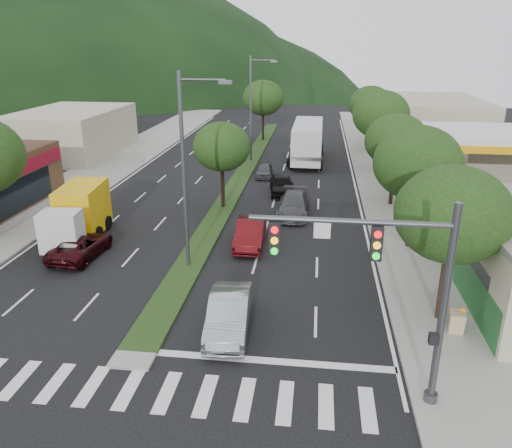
# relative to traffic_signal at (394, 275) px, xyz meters

# --- Properties ---
(ground) EXTENTS (160.00, 160.00, 0.00)m
(ground) POSITION_rel_traffic_signal_xyz_m (-9.03, 1.54, -4.65)
(ground) COLOR black
(ground) RESTS_ON ground
(sidewalk_right) EXTENTS (5.00, 90.00, 0.15)m
(sidewalk_right) POSITION_rel_traffic_signal_xyz_m (3.47, 26.54, -4.57)
(sidewalk_right) COLOR gray
(sidewalk_right) RESTS_ON ground
(sidewalk_left) EXTENTS (6.00, 90.00, 0.15)m
(sidewalk_left) POSITION_rel_traffic_signal_xyz_m (-22.03, 26.54, -4.57)
(sidewalk_left) COLOR gray
(sidewalk_left) RESTS_ON ground
(median) EXTENTS (1.60, 56.00, 0.12)m
(median) POSITION_rel_traffic_signal_xyz_m (-9.03, 29.54, -4.59)
(median) COLOR #1E3312
(median) RESTS_ON ground
(crosswalk) EXTENTS (19.00, 2.20, 0.01)m
(crosswalk) POSITION_rel_traffic_signal_xyz_m (-9.03, -0.46, -4.64)
(crosswalk) COLOR silver
(crosswalk) RESTS_ON ground
(traffic_signal) EXTENTS (6.12, 0.40, 7.00)m
(traffic_signal) POSITION_rel_traffic_signal_xyz_m (0.00, 0.00, 0.00)
(traffic_signal) COLOR #47494C
(traffic_signal) RESTS_ON ground
(gas_canopy) EXTENTS (12.20, 8.20, 5.25)m
(gas_canopy) POSITION_rel_traffic_signal_xyz_m (9.97, 23.54, 0.00)
(gas_canopy) COLOR silver
(gas_canopy) RESTS_ON ground
(bldg_left_far) EXTENTS (9.00, 14.00, 4.60)m
(bldg_left_far) POSITION_rel_traffic_signal_xyz_m (-28.03, 35.54, -2.35)
(bldg_left_far) COLOR #B6AF91
(bldg_left_far) RESTS_ON ground
(bldg_right_far) EXTENTS (10.00, 16.00, 5.20)m
(bldg_right_far) POSITION_rel_traffic_signal_xyz_m (10.47, 45.54, -2.05)
(bldg_right_far) COLOR #B6AF91
(bldg_right_far) RESTS_ON ground
(tree_r_a) EXTENTS (4.60, 4.60, 6.63)m
(tree_r_a) POSITION_rel_traffic_signal_xyz_m (2.97, 5.54, 0.17)
(tree_r_a) COLOR black
(tree_r_a) RESTS_ON sidewalk_right
(tree_r_b) EXTENTS (4.80, 4.80, 6.94)m
(tree_r_b) POSITION_rel_traffic_signal_xyz_m (2.97, 13.54, 0.39)
(tree_r_b) COLOR black
(tree_r_b) RESTS_ON sidewalk_right
(tree_r_c) EXTENTS (4.40, 4.40, 6.48)m
(tree_r_c) POSITION_rel_traffic_signal_xyz_m (2.97, 21.54, 0.10)
(tree_r_c) COLOR black
(tree_r_c) RESTS_ON sidewalk_right
(tree_r_d) EXTENTS (5.00, 5.00, 7.17)m
(tree_r_d) POSITION_rel_traffic_signal_xyz_m (2.97, 31.54, 0.54)
(tree_r_d) COLOR black
(tree_r_d) RESTS_ON sidewalk_right
(tree_r_e) EXTENTS (4.60, 4.60, 6.71)m
(tree_r_e) POSITION_rel_traffic_signal_xyz_m (2.97, 41.54, 0.25)
(tree_r_e) COLOR black
(tree_r_e) RESTS_ON sidewalk_right
(tree_med_near) EXTENTS (4.00, 4.00, 6.02)m
(tree_med_near) POSITION_rel_traffic_signal_xyz_m (-9.03, 19.54, -0.22)
(tree_med_near) COLOR black
(tree_med_near) RESTS_ON median
(tree_med_far) EXTENTS (4.80, 4.80, 6.94)m
(tree_med_far) POSITION_rel_traffic_signal_xyz_m (-9.03, 45.54, 0.36)
(tree_med_far) COLOR black
(tree_med_far) RESTS_ON median
(streetlight_near) EXTENTS (2.60, 0.25, 10.00)m
(streetlight_near) POSITION_rel_traffic_signal_xyz_m (-8.82, 9.54, 0.94)
(streetlight_near) COLOR #47494C
(streetlight_near) RESTS_ON ground
(streetlight_mid) EXTENTS (2.60, 0.25, 10.00)m
(streetlight_mid) POSITION_rel_traffic_signal_xyz_m (-8.82, 34.54, 0.94)
(streetlight_mid) COLOR #47494C
(streetlight_mid) RESTS_ON ground
(sedan_silver) EXTENTS (1.96, 4.76, 1.53)m
(sedan_silver) POSITION_rel_traffic_signal_xyz_m (-5.80, 3.67, -3.88)
(sedan_silver) COLOR #A3A6AB
(sedan_silver) RESTS_ON ground
(suv_maroon) EXTENTS (2.39, 4.69, 1.27)m
(suv_maroon) POSITION_rel_traffic_signal_xyz_m (-15.23, 10.06, -4.01)
(suv_maroon) COLOR black
(suv_maroon) RESTS_ON ground
(car_queue_a) EXTENTS (2.31, 4.58, 1.50)m
(car_queue_a) POSITION_rel_traffic_signal_xyz_m (-5.12, 23.62, -3.90)
(car_queue_a) COLOR black
(car_queue_a) RESTS_ON ground
(car_queue_b) EXTENTS (2.17, 5.10, 1.47)m
(car_queue_b) POSITION_rel_traffic_signal_xyz_m (-3.93, 18.62, -3.91)
(car_queue_b) COLOR #424246
(car_queue_b) RESTS_ON ground
(car_queue_c) EXTENTS (1.76, 4.64, 1.51)m
(car_queue_c) POSITION_rel_traffic_signal_xyz_m (-6.14, 12.85, -3.89)
(car_queue_c) COLOR #550E11
(car_queue_c) RESTS_ON ground
(car_queue_d) EXTENTS (2.45, 4.79, 1.29)m
(car_queue_d) POSITION_rel_traffic_signal_xyz_m (-4.10, 33.62, -4.00)
(car_queue_d) COLOR black
(car_queue_d) RESTS_ON ground
(car_queue_e) EXTENTS (1.57, 3.55, 1.19)m
(car_queue_e) POSITION_rel_traffic_signal_xyz_m (-7.06, 28.62, -4.05)
(car_queue_e) COLOR #444448
(car_queue_e) RESTS_ON ground
(car_queue_f) EXTENTS (2.22, 4.49, 1.25)m
(car_queue_f) POSITION_rel_traffic_signal_xyz_m (-3.54, 47.46, -4.02)
(car_queue_f) COLOR black
(car_queue_f) RESTS_ON ground
(box_truck) EXTENTS (3.01, 6.54, 3.12)m
(box_truck) POSITION_rel_traffic_signal_xyz_m (-16.46, 12.67, -3.17)
(box_truck) COLOR silver
(box_truck) RESTS_ON ground
(motorhome) EXTENTS (3.16, 9.82, 3.76)m
(motorhome) POSITION_rel_traffic_signal_xyz_m (-3.45, 35.10, -2.64)
(motorhome) COLOR silver
(motorhome) RESTS_ON ground
(a_frame_sign) EXTENTS (0.67, 0.74, 1.28)m
(a_frame_sign) POSITION_rel_traffic_signal_xyz_m (3.41, 4.32, -3.93)
(a_frame_sign) COLOR tan
(a_frame_sign) RESTS_ON sidewalk_right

